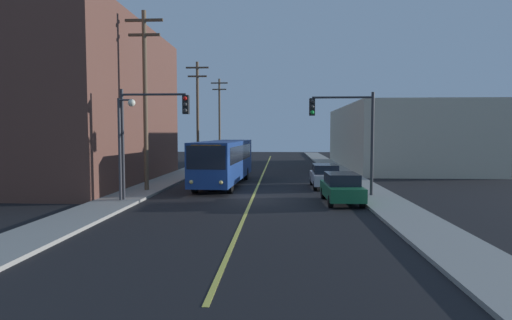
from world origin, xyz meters
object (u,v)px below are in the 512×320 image
city_bus (224,160)px  street_lamp_left (123,134)px  parked_car_silver (325,176)px  utility_pole_near (145,93)px  utility_pole_far (219,115)px  parked_car_green (342,188)px  traffic_signal_right_corner (346,124)px  utility_pole_mid (198,110)px  traffic_signal_left_corner (150,123)px

city_bus → street_lamp_left: bearing=-118.4°
parked_car_silver → utility_pole_near: (-11.64, -2.86, 5.47)m
utility_pole_near → utility_pole_far: size_ratio=0.99×
parked_car_green → traffic_signal_right_corner: traffic_signal_right_corner is taller
city_bus → utility_pole_near: size_ratio=1.09×
city_bus → parked_car_silver: (7.15, -1.09, -0.98)m
utility_pole_mid → street_lamp_left: (0.29, -21.91, -2.45)m
utility_pole_near → traffic_signal_left_corner: size_ratio=1.88×
traffic_signal_right_corner → street_lamp_left: 12.53m
city_bus → traffic_signal_right_corner: (7.87, -5.45, 2.49)m
utility_pole_far → traffic_signal_right_corner: 37.67m
utility_pole_far → utility_pole_mid: bearing=-89.9°
utility_pole_near → utility_pole_mid: 17.76m
street_lamp_left → utility_pole_far: bearing=90.5°
utility_pole_near → traffic_signal_left_corner: bearing=-68.9°
parked_car_silver → street_lamp_left: (-11.52, -7.00, 2.90)m
utility_pole_near → street_lamp_left: 4.88m
city_bus → parked_car_silver: bearing=-8.7°
city_bus → traffic_signal_right_corner: size_ratio=2.04×
utility_pole_near → utility_pole_mid: utility_pole_near is taller
parked_car_green → street_lamp_left: (-11.75, -0.60, 2.90)m
utility_pole_mid → utility_pole_far: 16.19m
city_bus → parked_car_green: size_ratio=2.75×
utility_pole_near → utility_pole_far: bearing=90.4°
utility_pole_far → traffic_signal_left_corner: size_ratio=1.89×
traffic_signal_left_corner → parked_car_silver: bearing=34.1°
city_bus → utility_pole_mid: size_ratio=1.11×
utility_pole_near → traffic_signal_left_corner: 4.72m
utility_pole_mid → traffic_signal_right_corner: utility_pole_mid is taller
parked_car_silver → utility_pole_far: bearing=110.9°
utility_pole_far → traffic_signal_right_corner: utility_pole_far is taller
city_bus → parked_car_silver: size_ratio=2.78×
utility_pole_mid → traffic_signal_right_corner: size_ratio=1.84×
utility_pole_far → traffic_signal_left_corner: 38.03m
utility_pole_mid → traffic_signal_left_corner: bearing=-85.5°
utility_pole_far → traffic_signal_left_corner: (1.75, -37.93, -2.04)m
parked_car_silver → utility_pole_near: utility_pole_near is taller
street_lamp_left → city_bus: bearing=61.6°
parked_car_green → street_lamp_left: bearing=-177.1°
parked_car_silver → traffic_signal_left_corner: size_ratio=0.73×
utility_pole_near → utility_pole_far: 33.95m
utility_pole_far → parked_car_green: bearing=-72.1°
city_bus → parked_car_green: (7.38, -7.49, -0.98)m
parked_car_silver → traffic_signal_right_corner: (0.71, -4.36, 3.46)m
parked_car_green → utility_pole_mid: utility_pole_mid is taller
utility_pole_near → utility_pole_mid: size_ratio=1.02×
traffic_signal_left_corner → utility_pole_mid: bearing=94.5°
city_bus → utility_pole_mid: bearing=108.6°
city_bus → utility_pole_far: bearing=98.9°
street_lamp_left → parked_car_silver: bearing=31.3°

